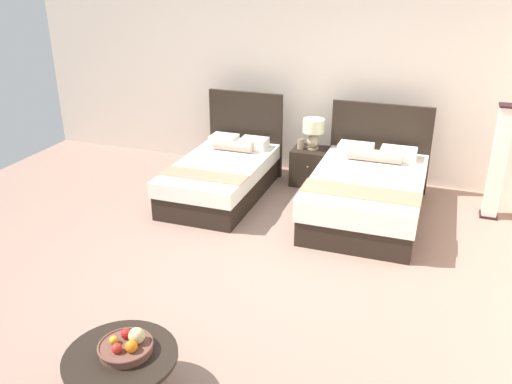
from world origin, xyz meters
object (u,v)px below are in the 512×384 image
Objects in this scene: nightstand at (312,166)px; vase at (301,144)px; table_lamp at (314,130)px; floor_lamp_corner at (498,163)px; bed_near_window at (223,174)px; bed_near_corner at (367,192)px; fruit_bowl at (127,345)px; coffee_table at (122,365)px.

vase is (-0.17, -0.04, 0.35)m from nightstand.
table_lamp is 2.48m from floor_lamp_corner.
floor_lamp_corner is (2.63, -0.27, 0.12)m from vase.
vase is 2.65m from floor_lamp_corner.
bed_near_corner is (2.02, -0.01, 0.03)m from bed_near_window.
floor_lamp_corner reaches higher than vase.
bed_near_corner is 13.83× the size of vase.
bed_near_window reaches higher than fruit_bowl.
table_lamp is at bearing 137.91° from bed_near_corner.
nightstand is 1.37× the size of fruit_bowl.
table_lamp reaches higher than coffee_table.
nightstand is 0.39m from vase.
nightstand is at bearing 138.59° from bed_near_corner.
vase is at bearing 144.56° from bed_near_corner.
bed_near_window is at bearing -139.24° from vase.
table_lamp reaches higher than fruit_bowl.
table_lamp is (1.07, 0.84, 0.52)m from bed_near_window.
coffee_table is at bearing -93.51° from table_lamp.
vase is 0.37× the size of fruit_bowl.
bed_near_corner is 2.51× the size of coffee_table.
bed_near_corner reaches higher than fruit_bowl.
bed_near_window is 4.96× the size of fruit_bowl.
fruit_bowl is (-0.09, -4.56, -0.16)m from vase.
fruit_bowl is (-0.26, -4.60, 0.19)m from nightstand.
fruit_bowl is at bearing -122.39° from floor_lamp_corner.
table_lamp is 4.64m from fruit_bowl.
table_lamp is at bearing 86.80° from fruit_bowl.
fruit_bowl is at bearing -107.67° from bed_near_corner.
nightstand is 0.56m from table_lamp.
vase is at bearing 40.76° from bed_near_window.
vase reaches higher than coffee_table.
table_lamp is 0.30× the size of floor_lamp_corner.
coffee_table is 0.16m from fruit_bowl.
nightstand is 1.27× the size of table_lamp.
bed_near_corner is at bearing -161.21° from floor_lamp_corner.
floor_lamp_corner is at bearing 18.79° from bed_near_corner.
floor_lamp_corner reaches higher than coffee_table.
table_lamp is 2.89× the size of vase.
floor_lamp_corner is at bearing 57.67° from coffee_table.
table_lamp is 4.71m from coffee_table.
bed_near_window is 1.35m from nightstand.
fruit_bowl is at bearing 62.09° from coffee_table.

